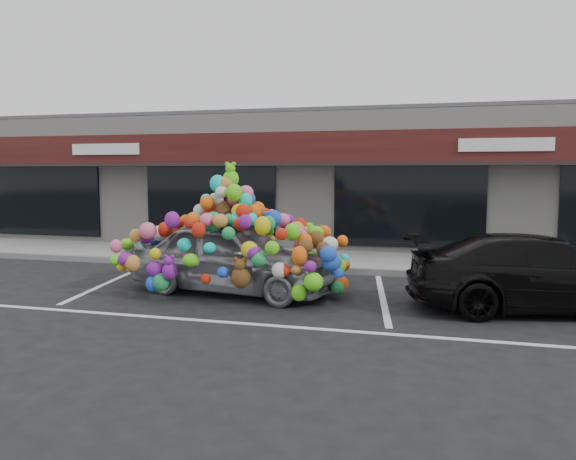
# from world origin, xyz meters

# --- Properties ---
(ground) EXTENTS (90.00, 90.00, 0.00)m
(ground) POSITION_xyz_m (0.00, 0.00, 0.00)
(ground) COLOR black
(ground) RESTS_ON ground
(shop_building) EXTENTS (24.00, 7.20, 4.31)m
(shop_building) POSITION_xyz_m (0.00, 8.44, 2.16)
(shop_building) COLOR silver
(shop_building) RESTS_ON ground
(sidewalk) EXTENTS (26.00, 3.00, 0.15)m
(sidewalk) POSITION_xyz_m (0.00, 4.00, 0.07)
(sidewalk) COLOR gray
(sidewalk) RESTS_ON ground
(kerb) EXTENTS (26.00, 0.18, 0.16)m
(kerb) POSITION_xyz_m (0.00, 2.50, 0.07)
(kerb) COLOR slate
(kerb) RESTS_ON ground
(parking_stripe_left) EXTENTS (0.73, 4.37, 0.01)m
(parking_stripe_left) POSITION_xyz_m (-3.20, 0.20, 0.00)
(parking_stripe_left) COLOR silver
(parking_stripe_left) RESTS_ON ground
(parking_stripe_mid) EXTENTS (0.73, 4.37, 0.01)m
(parking_stripe_mid) POSITION_xyz_m (2.80, 0.20, 0.00)
(parking_stripe_mid) COLOR silver
(parking_stripe_mid) RESTS_ON ground
(lane_line) EXTENTS (14.00, 0.12, 0.01)m
(lane_line) POSITION_xyz_m (2.00, -2.30, 0.00)
(lane_line) COLOR silver
(lane_line) RESTS_ON ground
(toy_car) EXTENTS (3.07, 4.76, 2.63)m
(toy_car) POSITION_xyz_m (-0.16, -0.13, 0.89)
(toy_car) COLOR #92989C
(toy_car) RESTS_ON ground
(black_sedan) EXTENTS (2.79, 4.93, 1.35)m
(black_sedan) POSITION_xyz_m (5.59, -0.15, 0.67)
(black_sedan) COLOR black
(black_sedan) RESTS_ON ground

